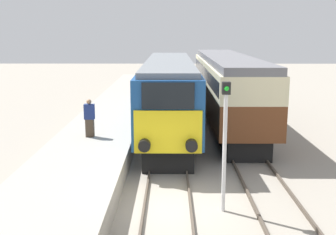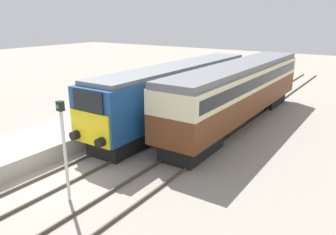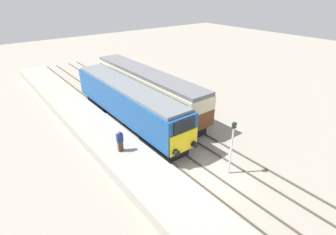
{
  "view_description": "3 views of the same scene",
  "coord_description": "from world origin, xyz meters",
  "px_view_note": "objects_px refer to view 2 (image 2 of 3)",
  "views": [
    {
      "loc": [
        0.11,
        -12.38,
        5.38
      ],
      "look_at": [
        0.0,
        2.53,
        2.33
      ],
      "focal_mm": 45.0,
      "sensor_mm": 36.0,
      "label": 1
    },
    {
      "loc": [
        11.13,
        -7.5,
        6.8
      ],
      "look_at": [
        1.7,
        6.53,
        1.6
      ],
      "focal_mm": 35.0,
      "sensor_mm": 36.0,
      "label": 2
    },
    {
      "loc": [
        -10.53,
        -9.29,
        11.67
      ],
      "look_at": [
        1.7,
        6.53,
        1.6
      ],
      "focal_mm": 28.0,
      "sensor_mm": 36.0,
      "label": 3
    }
  ],
  "objects_px": {
    "locomotive": "(179,90)",
    "passenger_carriage": "(240,88)",
    "person_on_platform": "(88,106)",
    "signal_post": "(64,143)"
  },
  "relations": [
    {
      "from": "locomotive",
      "to": "passenger_carriage",
      "type": "distance_m",
      "value": 3.94
    },
    {
      "from": "locomotive",
      "to": "passenger_carriage",
      "type": "bearing_deg",
      "value": 30.11
    },
    {
      "from": "passenger_carriage",
      "to": "locomotive",
      "type": "bearing_deg",
      "value": -149.89
    },
    {
      "from": "locomotive",
      "to": "person_on_platform",
      "type": "distance_m",
      "value": 5.98
    },
    {
      "from": "locomotive",
      "to": "person_on_platform",
      "type": "bearing_deg",
      "value": -125.34
    },
    {
      "from": "passenger_carriage",
      "to": "signal_post",
      "type": "xyz_separation_m",
      "value": [
        -1.7,
        -12.7,
        -0.06
      ]
    },
    {
      "from": "signal_post",
      "to": "person_on_platform",
      "type": "bearing_deg",
      "value": 131.23
    },
    {
      "from": "signal_post",
      "to": "locomotive",
      "type": "bearing_deg",
      "value": 99.01
    },
    {
      "from": "person_on_platform",
      "to": "locomotive",
      "type": "bearing_deg",
      "value": 54.66
    },
    {
      "from": "person_on_platform",
      "to": "signal_post",
      "type": "bearing_deg",
      "value": -48.77
    }
  ]
}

